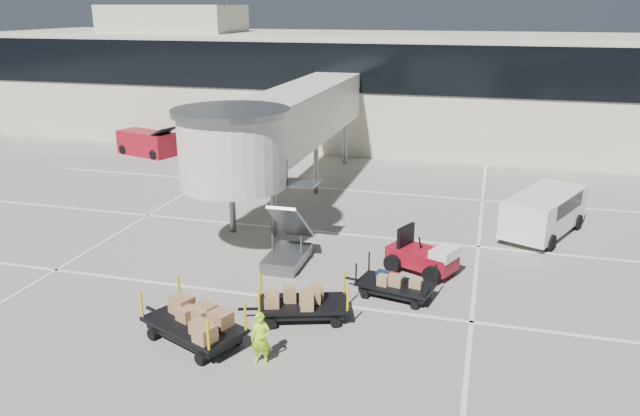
# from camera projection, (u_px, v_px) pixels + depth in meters

# --- Properties ---
(ground) EXTENTS (140.00, 140.00, 0.00)m
(ground) POSITION_uv_depth(u_px,v_px,m) (280.00, 327.00, 20.24)
(ground) COLOR gray
(ground) RESTS_ON ground
(lane_markings) EXTENTS (40.00, 30.00, 0.02)m
(lane_markings) POSITION_uv_depth(u_px,v_px,m) (331.00, 230.00, 28.96)
(lane_markings) COLOR white
(lane_markings) RESTS_ON ground
(terminal) EXTENTS (64.00, 12.11, 15.20)m
(terminal) POSITION_uv_depth(u_px,v_px,m) (404.00, 88.00, 46.50)
(terminal) COLOR beige
(terminal) RESTS_ON ground
(jet_bridge) EXTENTS (5.70, 20.40, 6.03)m
(jet_bridge) POSITION_uv_depth(u_px,v_px,m) (282.00, 124.00, 31.16)
(jet_bridge) COLOR beige
(jet_bridge) RESTS_ON ground
(baggage_tug) EXTENTS (2.96, 2.55, 1.75)m
(baggage_tug) POSITION_uv_depth(u_px,v_px,m) (423.00, 257.00, 24.20)
(baggage_tug) COLOR maroon
(baggage_tug) RESTS_ON ground
(suitcase_cart) EXTENTS (3.35, 1.83, 1.28)m
(suitcase_cart) POSITION_uv_depth(u_px,v_px,m) (395.00, 285.00, 22.20)
(suitcase_cart) COLOR black
(suitcase_cart) RESTS_ON ground
(box_cart_near) EXTENTS (3.69, 2.31, 1.42)m
(box_cart_near) POSITION_uv_depth(u_px,v_px,m) (306.00, 304.00, 20.59)
(box_cart_near) COLOR black
(box_cart_near) RESTS_ON ground
(box_cart_far) EXTENTS (4.00, 2.79, 1.57)m
(box_cart_far) POSITION_uv_depth(u_px,v_px,m) (192.00, 324.00, 19.18)
(box_cart_far) COLOR black
(box_cart_far) RESTS_ON ground
(ground_worker) EXTENTS (0.65, 0.48, 1.62)m
(ground_worker) POSITION_uv_depth(u_px,v_px,m) (261.00, 338.00, 17.95)
(ground_worker) COLOR #AEE618
(ground_worker) RESTS_ON ground
(minivan) EXTENTS (4.01, 5.54, 1.95)m
(minivan) POSITION_uv_depth(u_px,v_px,m) (545.00, 209.00, 28.17)
(minivan) COLOR white
(minivan) RESTS_ON ground
(belt_loader) EXTENTS (4.73, 2.90, 2.14)m
(belt_loader) POSITION_uv_depth(u_px,v_px,m) (147.00, 143.00, 43.40)
(belt_loader) COLOR maroon
(belt_loader) RESTS_ON ground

